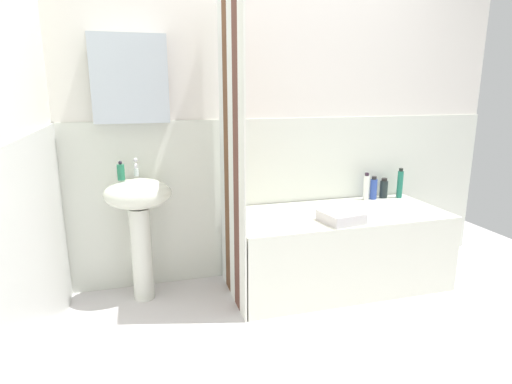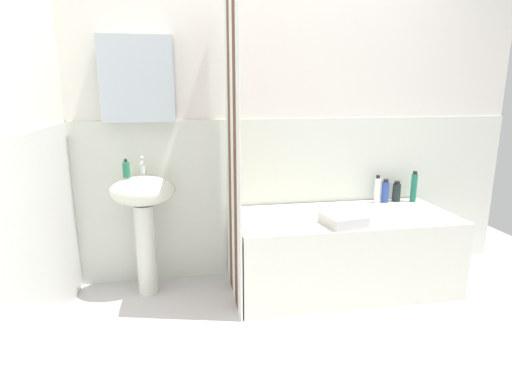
# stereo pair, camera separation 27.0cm
# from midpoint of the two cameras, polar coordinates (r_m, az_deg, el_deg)

# --- Properties ---
(ground_plane) EXTENTS (4.80, 5.60, 0.04)m
(ground_plane) POSITION_cam_midpoint_polar(r_m,az_deg,el_deg) (2.48, 14.65, -22.21)
(ground_plane) COLOR silver
(wall_back_tiled) EXTENTS (3.60, 0.18, 2.40)m
(wall_back_tiled) POSITION_cam_midpoint_polar(r_m,az_deg,el_deg) (3.19, 5.34, 8.73)
(wall_back_tiled) COLOR white
(wall_back_tiled) RESTS_ON ground_plane
(wall_left_tiled) EXTENTS (0.07, 1.81, 2.40)m
(wall_left_tiled) POSITION_cam_midpoint_polar(r_m,az_deg,el_deg) (2.26, -27.11, 4.64)
(wall_left_tiled) COLOR white
(wall_left_tiled) RESTS_ON ground_plane
(sink) EXTENTS (0.44, 0.34, 0.84)m
(sink) POSITION_cam_midpoint_polar(r_m,az_deg,el_deg) (2.94, -12.38, -2.28)
(sink) COLOR silver
(sink) RESTS_ON ground_plane
(faucet) EXTENTS (0.03, 0.12, 0.12)m
(faucet) POSITION_cam_midpoint_polar(r_m,az_deg,el_deg) (2.96, -12.61, 3.50)
(faucet) COLOR silver
(faucet) RESTS_ON sink
(soap_dispenser) EXTENTS (0.05, 0.05, 0.13)m
(soap_dispenser) POSITION_cam_midpoint_polar(r_m,az_deg,el_deg) (2.88, -14.54, 2.97)
(soap_dispenser) COLOR #277953
(soap_dispenser) RESTS_ON sink
(bathtub) EXTENTS (1.54, 0.70, 0.55)m
(bathtub) POSITION_cam_midpoint_polar(r_m,az_deg,el_deg) (3.16, 13.99, -7.83)
(bathtub) COLOR silver
(bathtub) RESTS_ON ground_plane
(shower_curtain) EXTENTS (0.01, 0.70, 2.00)m
(shower_curtain) POSITION_cam_midpoint_polar(r_m,az_deg,el_deg) (2.74, -0.31, 5.03)
(shower_curtain) COLOR white
(shower_curtain) RESTS_ON ground_plane
(body_wash_bottle) EXTENTS (0.05, 0.05, 0.24)m
(body_wash_bottle) POSITION_cam_midpoint_polar(r_m,az_deg,el_deg) (3.57, 22.54, 0.58)
(body_wash_bottle) COLOR #21745D
(body_wash_bottle) RESTS_ON bathtub
(lotion_bottle) EXTENTS (0.06, 0.06, 0.16)m
(lotion_bottle) POSITION_cam_midpoint_polar(r_m,az_deg,el_deg) (3.54, 20.49, -0.00)
(lotion_bottle) COLOR #202A2B
(lotion_bottle) RESTS_ON bathtub
(shampoo_bottle) EXTENTS (0.06, 0.06, 0.18)m
(shampoo_bottle) POSITION_cam_midpoint_polar(r_m,az_deg,el_deg) (3.48, 19.16, 0.05)
(shampoo_bottle) COLOR #304BA6
(shampoo_bottle) RESTS_ON bathtub
(conditioner_bottle) EXTENTS (0.04, 0.04, 0.22)m
(conditioner_bottle) POSITION_cam_midpoint_polar(r_m,az_deg,el_deg) (3.43, 18.20, 0.25)
(conditioner_bottle) COLOR white
(conditioner_bottle) RESTS_ON bathtub
(towel_folded) EXTENTS (0.28, 0.28, 0.07)m
(towel_folded) POSITION_cam_midpoint_polar(r_m,az_deg,el_deg) (2.84, 14.38, -3.65)
(towel_folded) COLOR silver
(towel_folded) RESTS_ON bathtub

